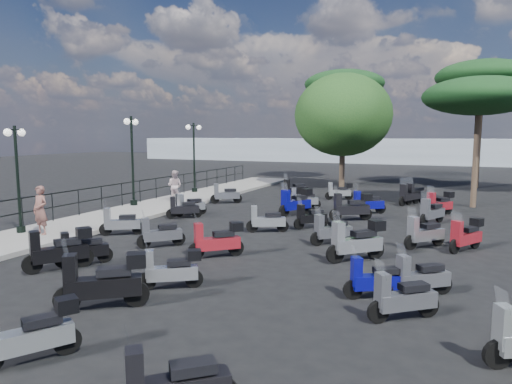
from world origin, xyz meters
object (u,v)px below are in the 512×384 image
at_px(lamp_post_0, 17,172).
at_px(scooter_10, 303,200).
at_px(woman, 40,210).
at_px(scooter_9, 296,203).
at_px(pedestrian_far, 175,186).
at_px(scooter_8, 217,241).
at_px(pine_3, 479,96).
at_px(scooter_22, 367,204).
at_px(scooter_29, 409,195).
at_px(scooter_14, 266,221).
at_px(scooter_25, 375,280).
at_px(scooter_19, 420,278).
at_px(scooter_21, 331,231).
at_px(scooter_31, 415,194).
at_px(scooter_0, 59,250).
at_px(scooter_17, 339,192).
at_px(scooter_1, 121,223).
at_px(scooter_28, 432,213).
at_px(scooter_3, 183,209).
at_px(scooter_27, 466,236).
at_px(scooter_6, 30,335).
at_px(scooter_11, 295,190).
at_px(scooter_7, 83,250).
at_px(scooter_32, 188,205).
at_px(pine_0, 483,77).
at_px(scooter_23, 439,204).
at_px(scooter_20, 357,242).
at_px(pine_2, 344,84).
at_px(scooter_2, 160,234).
at_px(scooter_4, 190,206).
at_px(scooter_5, 225,195).
at_px(scooter_30, 402,299).
at_px(scooter_16, 351,207).
at_px(scooter_26, 424,234).
at_px(lamp_post_2, 194,153).
at_px(scooter_15, 310,217).
at_px(scooter_13, 171,270).
at_px(scooter_12, 103,282).

height_order(lamp_post_0, scooter_10, lamp_post_0).
distance_m(woman, scooter_9, 10.10).
relative_size(pedestrian_far, scooter_8, 1.19).
bearing_deg(pine_3, scooter_8, -118.85).
xyz_separation_m(scooter_22, scooter_29, (1.48, 3.47, 0.02)).
relative_size(scooter_14, scooter_25, 1.06).
height_order(scooter_19, scooter_21, scooter_21).
xyz_separation_m(scooter_10, scooter_31, (4.78, 3.79, 0.04)).
height_order(scooter_0, scooter_14, scooter_0).
height_order(scooter_17, scooter_19, scooter_19).
relative_size(scooter_1, scooter_28, 0.88).
height_order(scooter_10, scooter_22, scooter_22).
distance_m(lamp_post_0, scooter_29, 17.45).
distance_m(scooter_8, scooter_31, 13.82).
bearing_deg(scooter_17, scooter_19, 175.30).
xyz_separation_m(scooter_3, scooter_28, (9.68, 2.78, 0.05)).
height_order(scooter_27, scooter_29, scooter_29).
height_order(scooter_6, scooter_11, scooter_11).
height_order(scooter_7, scooter_32, same).
bearing_deg(pine_0, scooter_23, -99.35).
distance_m(scooter_9, scooter_25, 10.27).
bearing_deg(scooter_21, scooter_28, -76.93).
distance_m(scooter_20, scooter_23, 8.95).
bearing_deg(scooter_21, scooter_31, -56.78).
bearing_deg(scooter_7, scooter_14, -79.10).
relative_size(scooter_31, pine_2, 0.19).
height_order(scooter_2, scooter_32, scooter_2).
bearing_deg(scooter_4, scooter_10, -105.88).
bearing_deg(scooter_7, scooter_21, -100.34).
xyz_separation_m(scooter_11, scooter_27, (8.39, -8.93, -0.01)).
bearing_deg(scooter_5, scooter_27, -151.09).
xyz_separation_m(scooter_1, scooter_30, (9.83, -3.87, -0.01)).
height_order(scooter_16, scooter_26, scooter_16).
bearing_deg(scooter_2, scooter_26, -113.58).
relative_size(scooter_8, scooter_22, 0.91).
bearing_deg(scooter_16, lamp_post_2, 33.00).
distance_m(scooter_3, scooter_20, 8.79).
bearing_deg(scooter_7, scooter_1, -27.68).
height_order(scooter_15, scooter_32, scooter_32).
distance_m(scooter_13, scooter_30, 5.03).
xyz_separation_m(scooter_13, scooter_30, (5.03, 0.21, -0.02)).
height_order(scooter_12, scooter_17, scooter_12).
bearing_deg(scooter_17, scooter_12, 153.01).
height_order(scooter_12, pine_2, pine_2).
bearing_deg(scooter_26, pine_3, -59.70).
xyz_separation_m(scooter_8, scooter_16, (2.41, 7.19, 0.05)).
height_order(scooter_27, scooter_32, scooter_27).
height_order(scooter_6, scooter_19, scooter_6).
bearing_deg(scooter_17, scooter_11, 76.63).
bearing_deg(lamp_post_2, scooter_17, 19.38).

